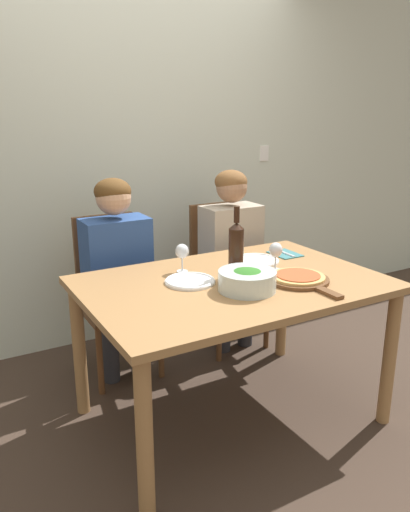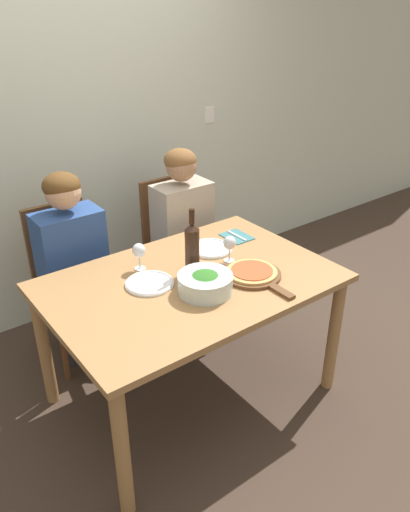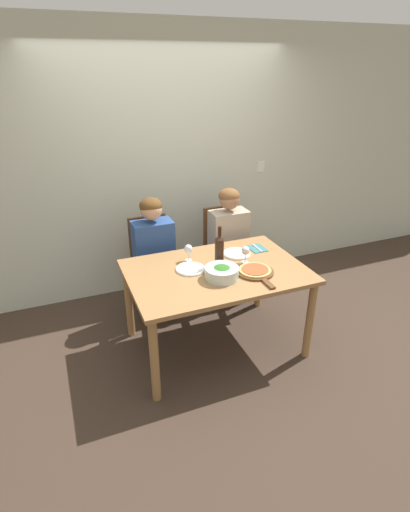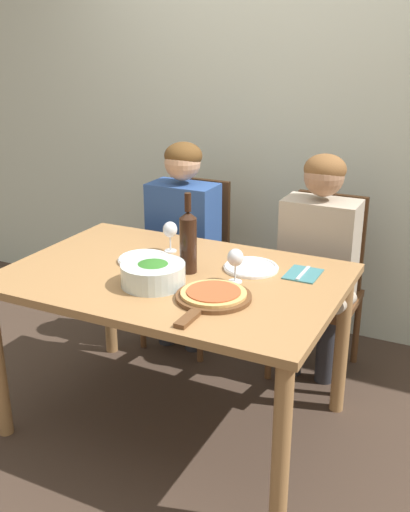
{
  "view_description": "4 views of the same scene",
  "coord_description": "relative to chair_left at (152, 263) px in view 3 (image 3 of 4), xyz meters",
  "views": [
    {
      "loc": [
        -1.27,
        -1.95,
        1.58
      ],
      "look_at": [
        -0.11,
        0.1,
        0.89
      ],
      "focal_mm": 35.0,
      "sensor_mm": 36.0,
      "label": 1
    },
    {
      "loc": [
        -1.28,
        -1.81,
        2.06
      ],
      "look_at": [
        0.09,
        -0.01,
        0.88
      ],
      "focal_mm": 35.0,
      "sensor_mm": 36.0,
      "label": 2
    },
    {
      "loc": [
        -1.18,
        -2.68,
        2.32
      ],
      "look_at": [
        -0.05,
        0.12,
        0.85
      ],
      "focal_mm": 28.0,
      "sensor_mm": 36.0,
      "label": 3
    },
    {
      "loc": [
        1.21,
        -2.14,
        1.75
      ],
      "look_at": [
        0.12,
        0.07,
        0.85
      ],
      "focal_mm": 42.0,
      "sensor_mm": 36.0,
      "label": 4
    }
  ],
  "objects": [
    {
      "name": "ground_plane",
      "position": [
        0.34,
        -0.83,
        -0.51
      ],
      "size": [
        40.0,
        40.0,
        0.0
      ],
      "primitive_type": "plane",
      "color": "#3D2D23"
    },
    {
      "name": "back_wall",
      "position": [
        0.34,
        0.47,
        0.84
      ],
      "size": [
        10.0,
        0.06,
        2.7
      ],
      "color": "beige",
      "rests_on": "ground"
    },
    {
      "name": "dining_table",
      "position": [
        0.34,
        -0.83,
        0.16
      ],
      "size": [
        1.46,
        0.99,
        0.77
      ],
      "color": "#9E7042",
      "rests_on": "ground"
    },
    {
      "name": "chair_left",
      "position": [
        0.0,
        0.0,
        0.0
      ],
      "size": [
        0.42,
        0.42,
        0.97
      ],
      "color": "brown",
      "rests_on": "ground"
    },
    {
      "name": "chair_right",
      "position": [
        0.79,
        0.0,
        0.0
      ],
      "size": [
        0.42,
        0.42,
        0.97
      ],
      "color": "brown",
      "rests_on": "ground"
    },
    {
      "name": "person_woman",
      "position": [
        -0.0,
        -0.12,
        0.22
      ],
      "size": [
        0.47,
        0.51,
        1.21
      ],
      "color": "#28282D",
      "rests_on": "ground"
    },
    {
      "name": "person_man",
      "position": [
        0.79,
        -0.12,
        0.22
      ],
      "size": [
        0.47,
        0.51,
        1.21
      ],
      "color": "#28282D",
      "rests_on": "ground"
    },
    {
      "name": "wine_bottle",
      "position": [
        0.39,
        -0.78,
        0.41
      ],
      "size": [
        0.08,
        0.08,
        0.36
      ],
      "color": "black",
      "rests_on": "dining_table"
    },
    {
      "name": "broccoli_bowl",
      "position": [
        0.32,
        -0.97,
        0.31
      ],
      "size": [
        0.27,
        0.27,
        0.1
      ],
      "color": "silver",
      "rests_on": "dining_table"
    },
    {
      "name": "dinner_plate_left",
      "position": [
        0.14,
        -0.75,
        0.27
      ],
      "size": [
        0.25,
        0.25,
        0.02
      ],
      "color": "white",
      "rests_on": "dining_table"
    },
    {
      "name": "dinner_plate_right",
      "position": [
        0.63,
        -0.63,
        0.27
      ],
      "size": [
        0.25,
        0.25,
        0.02
      ],
      "color": "white",
      "rests_on": "dining_table"
    },
    {
      "name": "pizza_on_board",
      "position": [
        0.61,
        -1.0,
        0.28
      ],
      "size": [
        0.31,
        0.45,
        0.04
      ],
      "color": "brown",
      "rests_on": "dining_table"
    },
    {
      "name": "wine_glass_left",
      "position": [
        0.19,
        -0.58,
        0.36
      ],
      "size": [
        0.07,
        0.07,
        0.15
      ],
      "color": "silver",
      "rests_on": "dining_table"
    },
    {
      "name": "wine_glass_right",
      "position": [
        0.62,
        -0.8,
        0.36
      ],
      "size": [
        0.07,
        0.07,
        0.15
      ],
      "color": "silver",
      "rests_on": "dining_table"
    },
    {
      "name": "fork_on_napkin",
      "position": [
        0.86,
        -0.59,
        0.26
      ],
      "size": [
        0.14,
        0.18,
        0.01
      ],
      "color": "#387075",
      "rests_on": "dining_table"
    }
  ]
}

